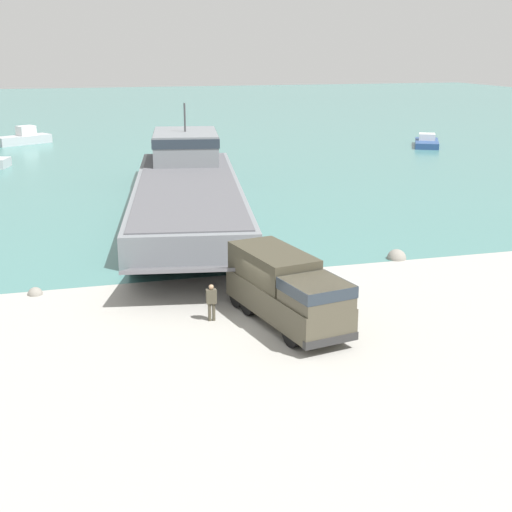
# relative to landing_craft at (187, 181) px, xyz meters

# --- Properties ---
(ground_plane) EXTENTS (240.00, 240.00, 0.00)m
(ground_plane) POSITION_rel_landing_craft_xyz_m (-1.17, -25.56, -1.53)
(ground_plane) COLOR #A8A59E
(water_surface) EXTENTS (240.00, 180.00, 0.01)m
(water_surface) POSITION_rel_landing_craft_xyz_m (-1.17, 71.16, -1.52)
(water_surface) COLOR #477F7A
(water_surface) RESTS_ON ground_plane
(landing_craft) EXTENTS (12.90, 36.93, 6.75)m
(landing_craft) POSITION_rel_landing_craft_xyz_m (0.00, 0.00, 0.00)
(landing_craft) COLOR gray
(landing_craft) RESTS_ON ground_plane
(military_truck) EXTENTS (3.72, 7.52, 2.92)m
(military_truck) POSITION_rel_landing_craft_xyz_m (-0.40, -26.01, 0.02)
(military_truck) COLOR #4C4738
(military_truck) RESTS_ON ground_plane
(soldier_on_ramp) EXTENTS (0.46, 0.27, 1.64)m
(soldier_on_ramp) POSITION_rel_landing_craft_xyz_m (-3.39, -24.84, -0.59)
(soldier_on_ramp) COLOR #4C4738
(soldier_on_ramp) RESTS_ON ground_plane
(moored_boat_b) EXTENTS (5.29, 6.92, 1.45)m
(moored_boat_b) POSITION_rel_landing_craft_xyz_m (32.75, 23.12, -1.05)
(moored_boat_b) COLOR navy
(moored_boat_b) RESTS_ON ground_plane
(moored_boat_c) EXTENTS (6.78, 5.25, 2.15)m
(moored_boat_c) POSITION_rel_landing_craft_xyz_m (-13.23, 37.80, -0.82)
(moored_boat_c) COLOR #B7BABF
(moored_boat_c) RESTS_ON ground_plane
(shoreline_rock_a) EXTENTS (0.71, 0.71, 0.71)m
(shoreline_rock_a) POSITION_rel_landing_craft_xyz_m (-10.79, -19.32, -1.53)
(shoreline_rock_a) COLOR gray
(shoreline_rock_a) RESTS_ON ground_plane
(shoreline_rock_b) EXTENTS (1.08, 1.08, 1.08)m
(shoreline_rock_b) POSITION_rel_landing_craft_xyz_m (8.45, -18.47, -1.53)
(shoreline_rock_b) COLOR gray
(shoreline_rock_b) RESTS_ON ground_plane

